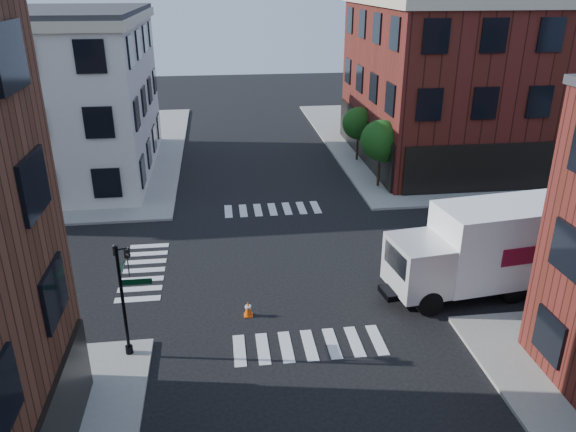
# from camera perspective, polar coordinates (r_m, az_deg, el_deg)

# --- Properties ---
(ground) EXTENTS (120.00, 120.00, 0.00)m
(ground) POSITION_cam_1_polar(r_m,az_deg,el_deg) (28.20, -0.14, -4.68)
(ground) COLOR black
(ground) RESTS_ON ground
(sidewalk_ne) EXTENTS (30.00, 30.00, 0.15)m
(sidewalk_ne) POSITION_cam_1_polar(r_m,az_deg,el_deg) (53.35, 19.99, 7.47)
(sidewalk_ne) COLOR gray
(sidewalk_ne) RESTS_ON ground
(building_ne) EXTENTS (25.00, 16.00, 12.00)m
(building_ne) POSITION_cam_1_polar(r_m,az_deg,el_deg) (47.65, 23.08, 12.65)
(building_ne) COLOR #4A1A12
(building_ne) RESTS_ON ground
(tree_near) EXTENTS (2.69, 2.69, 4.49)m
(tree_near) POSITION_cam_1_polar(r_m,az_deg,el_deg) (37.69, 9.49, 7.39)
(tree_near) COLOR black
(tree_near) RESTS_ON ground
(tree_far) EXTENTS (2.43, 2.43, 4.07)m
(tree_far) POSITION_cam_1_polar(r_m,az_deg,el_deg) (43.35, 7.25, 9.16)
(tree_far) COLOR black
(tree_far) RESTS_ON ground
(signal_pole) EXTENTS (1.29, 1.24, 4.60)m
(signal_pole) POSITION_cam_1_polar(r_m,az_deg,el_deg) (21.10, -16.31, -7.05)
(signal_pole) COLOR black
(signal_pole) RESTS_ON ground
(box_truck) EXTENTS (9.28, 3.83, 4.10)m
(box_truck) POSITION_cam_1_polar(r_m,az_deg,el_deg) (26.37, 19.97, -3.05)
(box_truck) COLOR white
(box_truck) RESTS_ON ground
(traffic_cone) EXTENTS (0.38, 0.38, 0.68)m
(traffic_cone) POSITION_cam_1_polar(r_m,az_deg,el_deg) (23.87, -4.07, -9.40)
(traffic_cone) COLOR #F6510A
(traffic_cone) RESTS_ON ground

